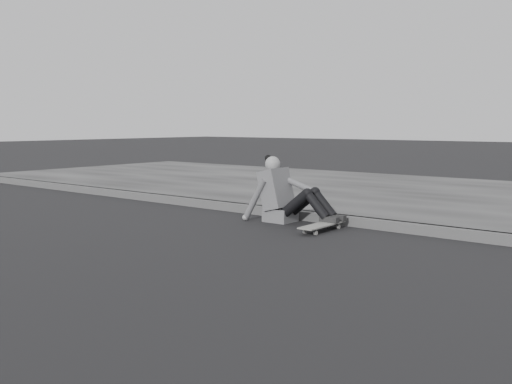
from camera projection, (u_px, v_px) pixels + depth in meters
ground at (449, 313)px, 3.89m from camera, size 80.00×80.00×0.00m
skateboard at (322, 225)px, 6.85m from camera, size 0.20×0.78×0.09m
seated_woman at (284, 195)px, 7.46m from camera, size 1.38×0.46×0.88m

